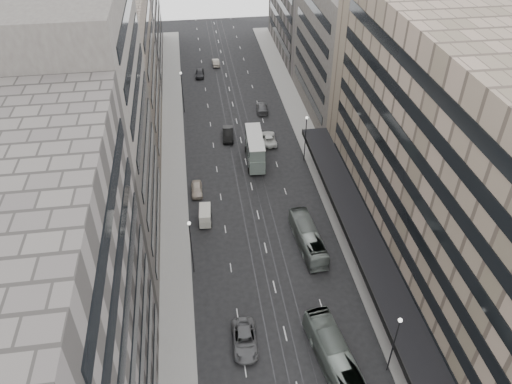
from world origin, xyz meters
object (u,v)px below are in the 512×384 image
double_decker (255,148)px  panel_van (205,215)px  sedan_2 (245,340)px  bus_near (335,358)px  bus_far (308,238)px

double_decker → panel_van: double_decker is taller
double_decker → sedan_2: size_ratio=1.57×
bus_near → bus_far: bearing=-101.9°
sedan_2 → double_decker: bearing=82.6°
bus_near → panel_van: (-11.88, 25.38, -0.40)m
bus_far → bus_near: bearing=81.9°
bus_near → sedan_2: bearing=-32.4°
bus_far → double_decker: double_decker is taller
bus_near → double_decker: double_decker is taller
double_decker → panel_van: bearing=-120.1°
panel_van → sedan_2: (2.99, -21.27, -0.44)m
sedan_2 → panel_van: bearing=100.4°
bus_far → sedan_2: 17.64m
double_decker → sedan_2: double_decker is taller
bus_near → sedan_2: bus_near is taller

